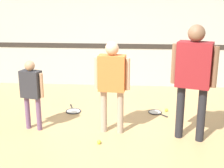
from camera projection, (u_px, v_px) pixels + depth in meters
ground_plane at (106, 136)px, 5.20m from camera, size 16.00×16.00×0.00m
wall_back at (118, 23)px, 7.69m from camera, size 16.00×0.07×3.20m
person_instructor at (112, 78)px, 5.09m from camera, size 0.59×0.28×1.55m
person_student_left at (31, 88)px, 5.26m from camera, size 0.45×0.26×1.22m
person_student_right at (194, 71)px, 4.79m from camera, size 0.67×0.44×1.84m
racket_spare_on_floor at (156, 112)px, 6.21m from camera, size 0.42×0.44×0.03m
racket_second_spare at (73, 111)px, 6.29m from camera, size 0.40×0.58×0.03m
tennis_ball_near_instructor at (99, 142)px, 4.91m from camera, size 0.07×0.07×0.07m
tennis_ball_by_spare_racket at (166, 110)px, 6.27m from camera, size 0.07×0.07×0.07m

